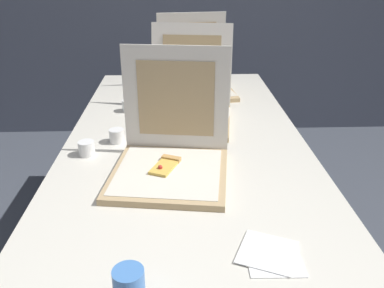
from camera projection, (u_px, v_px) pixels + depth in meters
table at (186, 152)px, 1.67m from camera, size 0.98×2.05×0.75m
pizza_box_front at (171, 156)px, 1.40m from camera, size 0.44×0.44×0.41m
pizza_box_middle at (188, 107)px, 1.85m from camera, size 0.45×0.51×0.41m
pizza_box_back at (195, 81)px, 2.24m from camera, size 0.44×0.44×0.41m
cup_white_mid at (117, 136)px, 1.63m from camera, size 0.06×0.06×0.06m
cup_white_near_center at (87, 148)px, 1.52m from camera, size 0.06×0.06×0.06m
cup_white_far at (129, 106)px, 1.96m from camera, size 0.06×0.06×0.06m
cup_printed_front at (129, 288)px, 0.85m from camera, size 0.07×0.07×0.10m
napkin_pile at (271, 255)px, 1.02m from camera, size 0.18×0.18×0.01m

